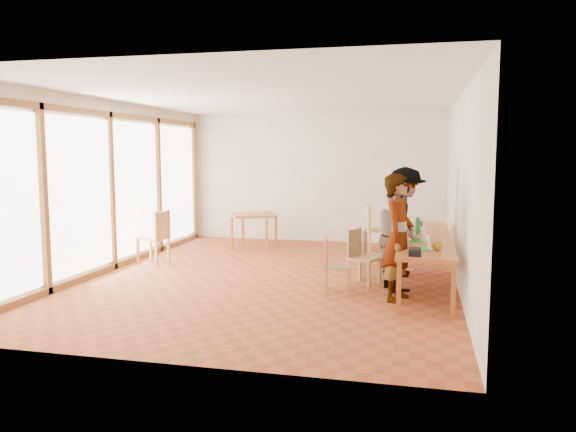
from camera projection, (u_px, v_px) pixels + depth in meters
name	position (u px, v px, depth m)	size (l,w,h in m)	color
ground	(272.00, 277.00, 9.45)	(8.00, 8.00, 0.00)	#A44C27
wall_back	(315.00, 178.00, 13.14)	(6.00, 0.10, 3.00)	white
wall_front	(165.00, 214.00, 5.41)	(6.00, 0.10, 3.00)	white
wall_right	(461.00, 191.00, 8.59)	(0.10, 8.00, 3.00)	white
window_wall	(111.00, 186.00, 9.95)	(0.10, 8.00, 3.00)	white
ceiling	(271.00, 95.00, 9.10)	(6.00, 8.00, 0.04)	white
communal_table	(425.00, 239.00, 9.01)	(0.80, 4.00, 0.75)	#A55224
side_table	(254.00, 217.00, 12.29)	(0.90, 0.90, 0.75)	#A55224
chair_near	(332.00, 259.00, 8.38)	(0.42, 0.42, 0.44)	tan
chair_mid	(359.00, 250.00, 8.90)	(0.54, 0.54, 0.47)	tan
chair_far	(369.00, 249.00, 9.35)	(0.38, 0.38, 0.43)	tan
chair_empty	(373.00, 224.00, 11.74)	(0.57, 0.57, 0.53)	tan
chair_spare	(158.00, 231.00, 10.55)	(0.53, 0.53, 0.53)	tan
person_near	(398.00, 238.00, 7.90)	(0.66, 0.43, 1.80)	gray
person_mid	(398.00, 236.00, 8.55)	(0.80, 0.62, 1.64)	gray
person_far	(404.00, 222.00, 9.50)	(1.19, 0.69, 1.85)	gray
laptop_near	(426.00, 246.00, 7.74)	(0.25, 0.28, 0.21)	#38DA49
laptop_mid	(421.00, 237.00, 8.49)	(0.28, 0.30, 0.23)	#38DA49
laptop_far	(419.00, 226.00, 9.80)	(0.25, 0.26, 0.18)	#38DA49
yellow_mug	(438.00, 246.00, 7.73)	(0.14, 0.14, 0.11)	orange
green_bottle	(417.00, 226.00, 9.21)	(0.07, 0.07, 0.28)	#1C743D
clear_glass	(420.00, 222.00, 10.41)	(0.07, 0.07, 0.09)	silver
condiment_cup	(421.00, 225.00, 10.13)	(0.08, 0.08, 0.06)	white
pink_phone	(405.00, 236.00, 8.95)	(0.05, 0.10, 0.01)	#CE3352
black_pouch	(415.00, 252.00, 7.35)	(0.16, 0.26, 0.09)	black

